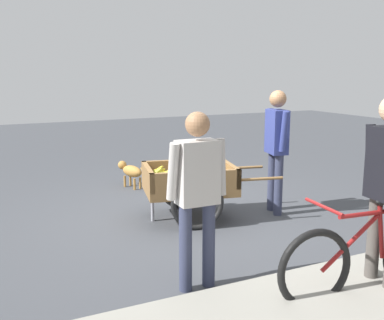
% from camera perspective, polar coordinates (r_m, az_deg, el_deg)
% --- Properties ---
extents(ground_plane, '(24.00, 24.00, 0.00)m').
position_cam_1_polar(ground_plane, '(5.99, 0.22, -7.02)').
color(ground_plane, '#3D3F44').
extents(fruit_cart, '(1.78, 1.13, 0.70)m').
position_cam_1_polar(fruit_cart, '(5.82, -0.35, -3.09)').
color(fruit_cart, olive).
rests_on(fruit_cart, ground).
extents(vendor_person, '(0.27, 0.55, 1.60)m').
position_cam_1_polar(vendor_person, '(6.07, 10.33, 2.34)').
color(vendor_person, '#333851').
rests_on(vendor_person, ground).
extents(bicycle, '(1.66, 0.46, 0.85)m').
position_cam_1_polar(bicycle, '(4.11, 20.68, -11.17)').
color(bicycle, black).
rests_on(bicycle, ground).
extents(dog, '(0.30, 0.65, 0.40)m').
position_cam_1_polar(dog, '(7.48, -7.53, -1.32)').
color(dog, '#AD7A38').
rests_on(dog, ground).
extents(bystander_person, '(0.52, 0.20, 1.52)m').
position_cam_1_polar(bystander_person, '(3.86, 0.66, -3.24)').
color(bystander_person, '#333851').
rests_on(bystander_person, ground).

